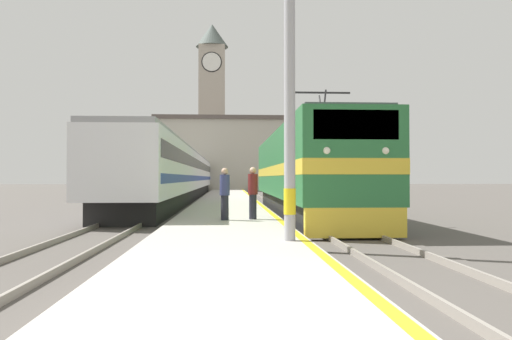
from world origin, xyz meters
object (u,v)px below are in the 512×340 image
at_px(person_on_platform, 225,193).
at_px(clock_tower, 212,101).
at_px(passenger_train, 184,174).
at_px(locomotive_train, 303,172).
at_px(catenary_mast, 293,67).
at_px(second_waiting_passenger, 253,192).

xyz_separation_m(person_on_platform, clock_tower, (-2.33, 58.00, 12.05)).
bearing_deg(passenger_train, clock_tower, 87.85).
bearing_deg(locomotive_train, clock_tower, 96.39).
distance_m(catenary_mast, clock_tower, 64.36).
relative_size(person_on_platform, clock_tower, 0.07).
bearing_deg(second_waiting_passenger, catenary_mast, -83.99).
relative_size(person_on_platform, second_waiting_passenger, 0.98).
bearing_deg(passenger_train, person_on_platform, -81.81).
height_order(locomotive_train, person_on_platform, locomotive_train).
relative_size(locomotive_train, passenger_train, 0.37).
distance_m(second_waiting_passenger, clock_tower, 59.01).
relative_size(locomotive_train, clock_tower, 0.77).
xyz_separation_m(catenary_mast, clock_tower, (-3.93, 63.61, 8.99)).
bearing_deg(passenger_train, locomotive_train, -69.65).
bearing_deg(locomotive_train, passenger_train, 110.35).
height_order(catenary_mast, clock_tower, clock_tower).
bearing_deg(person_on_platform, locomotive_train, 57.81).
distance_m(passenger_train, catenary_mast, 30.93).
bearing_deg(clock_tower, locomotive_train, -83.61).
xyz_separation_m(catenary_mast, second_waiting_passenger, (-0.63, 5.94, -3.04)).
bearing_deg(catenary_mast, clock_tower, 93.53).
bearing_deg(clock_tower, second_waiting_passenger, -86.72).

